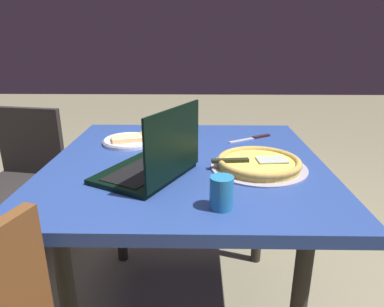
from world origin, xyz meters
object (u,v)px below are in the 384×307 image
(laptop, at_px, (153,163))
(pizza_tray, at_px, (259,163))
(drink_cup, at_px, (222,192))
(table_knife, at_px, (254,138))
(dining_table, at_px, (186,178))
(chair_far, at_px, (22,175))
(pizza_plate, at_px, (129,140))

(laptop, distance_m, pizza_tray, 0.39)
(drink_cup, bearing_deg, table_knife, 163.91)
(pizza_tray, xyz_separation_m, drink_cup, (0.31, -0.16, 0.03))
(laptop, xyz_separation_m, pizza_tray, (-0.09, 0.38, -0.03))
(dining_table, distance_m, table_knife, 0.44)
(dining_table, xyz_separation_m, pizza_tray, (0.09, 0.27, 0.10))
(table_knife, relative_size, drink_cup, 2.20)
(laptop, distance_m, table_knife, 0.64)
(chair_far, bearing_deg, pizza_tray, 65.92)
(dining_table, xyz_separation_m, chair_far, (-0.45, -0.93, -0.19))
(chair_far, bearing_deg, drink_cup, 50.76)
(chair_far, bearing_deg, dining_table, 64.17)
(table_knife, bearing_deg, pizza_tray, -6.20)
(pizza_tray, height_order, table_knife, pizza_tray)
(laptop, xyz_separation_m, chair_far, (-0.63, -0.82, -0.32))
(laptop, bearing_deg, chair_far, -127.56)
(dining_table, relative_size, chair_far, 1.28)
(pizza_plate, height_order, table_knife, pizza_plate)
(table_knife, distance_m, chair_far, 1.28)
(chair_far, bearing_deg, laptop, 52.44)
(pizza_plate, relative_size, drink_cup, 2.40)
(pizza_plate, relative_size, chair_far, 0.27)
(laptop, relative_size, drink_cup, 4.22)
(dining_table, distance_m, laptop, 0.25)
(laptop, relative_size, table_knife, 1.92)
(pizza_tray, bearing_deg, drink_cup, -26.90)
(dining_table, relative_size, pizza_tray, 3.02)
(pizza_tray, bearing_deg, dining_table, -107.82)
(pizza_tray, bearing_deg, pizza_plate, -118.76)
(dining_table, xyz_separation_m, drink_cup, (0.40, 0.12, 0.13))
(table_knife, bearing_deg, drink_cup, -16.09)
(laptop, xyz_separation_m, table_knife, (-0.47, 0.42, -0.05))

